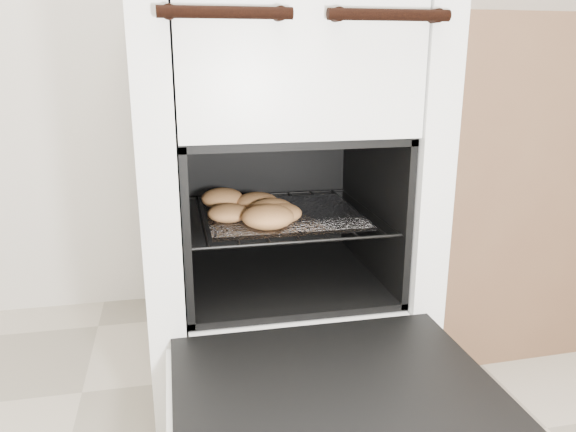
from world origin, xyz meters
name	(u,v)px	position (x,y,z in m)	size (l,w,h in m)	color
stove	(275,179)	(0.16, 1.15, 0.47)	(0.63, 0.70, 0.97)	white
oven_door	(333,391)	(0.16, 0.61, 0.21)	(0.57, 0.44, 0.04)	black
oven_rack	(281,215)	(0.16, 1.08, 0.40)	(0.46, 0.44, 0.01)	black
foil_sheet	(283,214)	(0.16, 1.06, 0.41)	(0.36, 0.32, 0.01)	white
baked_rolls	(255,209)	(0.09, 1.03, 0.43)	(0.25, 0.34, 0.05)	#B9824A
counter	(526,174)	(0.94, 1.25, 0.43)	(0.87, 0.58, 0.87)	brown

